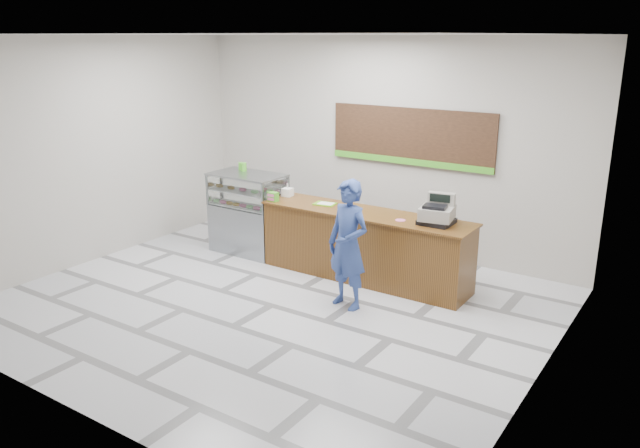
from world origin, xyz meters
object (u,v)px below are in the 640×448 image
Objects in this scene: serving_tray at (325,204)px; customer at (348,245)px; sales_counter at (365,246)px; display_case at (248,212)px; cash_register at (437,213)px.

serving_tray is 0.20× the size of customer.
display_case is (-2.22, -0.00, 0.16)m from sales_counter.
display_case reaches higher than serving_tray.
cash_register is 1.82m from serving_tray.
sales_counter is 9.28× the size of serving_tray.
sales_counter is 1.09m from customer.
serving_tray is at bearing 169.90° from cash_register.
display_case is at bearing 170.31° from cash_register.
serving_tray is at bearing 1.28° from display_case.
customer is at bearing -137.89° from cash_register.
cash_register is at bearing 0.79° from display_case.
display_case is at bearing -179.99° from sales_counter.
sales_counter is 0.89m from serving_tray.
display_case is 2.55× the size of cash_register.
sales_counter is at bearing 118.95° from customer.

